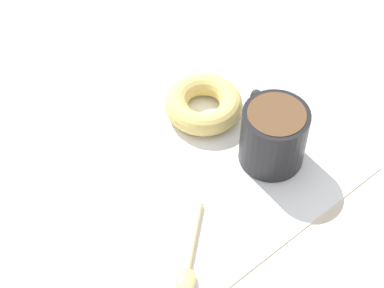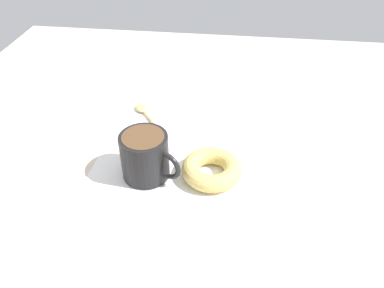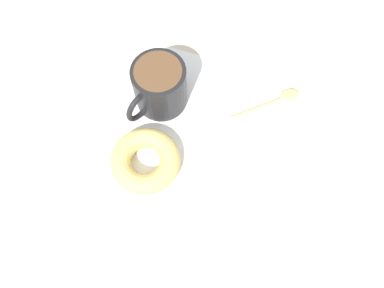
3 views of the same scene
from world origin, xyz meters
TOP-DOWN VIEW (x-y plane):
  - ground_plane at (0.00, 0.00)cm, footprint 120.00×120.00cm
  - napkin at (-2.34, 0.75)cm, footprint 37.56×37.56cm
  - coffee_cup at (5.03, 8.11)cm, footprint 11.37×8.59cm
  - donut at (-6.73, 7.08)cm, footprint 10.92×10.92cm
  - spoon at (10.12, -11.50)cm, footprint 8.96×11.12cm

SIDE VIEW (x-z plane):
  - ground_plane at x=0.00cm, z-range -2.00..0.00cm
  - napkin at x=-2.34cm, z-range 0.00..0.30cm
  - spoon at x=10.12cm, z-range 0.25..1.15cm
  - donut at x=-6.73cm, z-range 0.30..3.53cm
  - coffee_cup at x=5.03cm, z-range 0.44..9.06cm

